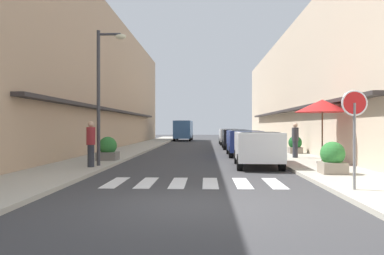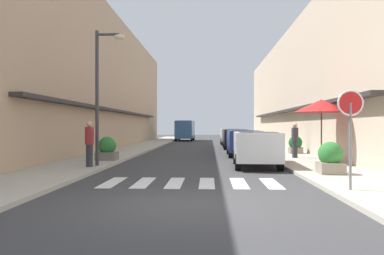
# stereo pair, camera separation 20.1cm
# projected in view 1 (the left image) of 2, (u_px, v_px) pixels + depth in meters

# --- Properties ---
(ground_plane) EXTENTS (100.37, 100.37, 0.00)m
(ground_plane) POSITION_uv_depth(u_px,v_px,m) (201.00, 151.00, 26.37)
(ground_plane) COLOR #38383A
(sidewalk_left) EXTENTS (2.75, 63.87, 0.12)m
(sidewalk_left) POSITION_uv_depth(u_px,v_px,m) (131.00, 150.00, 26.55)
(sidewalk_left) COLOR #ADA899
(sidewalk_left) RESTS_ON ground_plane
(sidewalk_right) EXTENTS (2.75, 63.87, 0.12)m
(sidewalk_right) POSITION_uv_depth(u_px,v_px,m) (272.00, 150.00, 26.18)
(sidewalk_right) COLOR #ADA899
(sidewalk_right) RESTS_ON ground_plane
(building_row_left) EXTENTS (5.50, 43.06, 9.99)m
(building_row_left) POSITION_uv_depth(u_px,v_px,m) (83.00, 82.00, 27.96)
(building_row_left) COLOR tan
(building_row_left) RESTS_ON ground_plane
(building_row_right) EXTENTS (5.50, 43.06, 8.80)m
(building_row_right) POSITION_uv_depth(u_px,v_px,m) (323.00, 89.00, 27.31)
(building_row_right) COLOR #C6B299
(building_row_right) RESTS_ON ground_plane
(crosswalk) EXTENTS (5.20, 2.20, 0.01)m
(crosswalk) POSITION_uv_depth(u_px,v_px,m) (194.00, 183.00, 11.30)
(crosswalk) COLOR silver
(crosswalk) RESTS_ON ground_plane
(parked_car_near) EXTENTS (1.93, 4.03, 1.47)m
(parked_car_near) POSITION_uv_depth(u_px,v_px,m) (257.00, 145.00, 15.71)
(parked_car_near) COLOR silver
(parked_car_near) RESTS_ON ground_plane
(parked_car_mid) EXTENTS (1.85, 4.35, 1.47)m
(parked_car_mid) POSITION_uv_depth(u_px,v_px,m) (244.00, 140.00, 21.59)
(parked_car_mid) COLOR navy
(parked_car_mid) RESTS_ON ground_plane
(parked_car_far) EXTENTS (1.84, 4.24, 1.47)m
(parked_car_far) POSITION_uv_depth(u_px,v_px,m) (234.00, 137.00, 28.50)
(parked_car_far) COLOR black
(parked_car_far) RESTS_ON ground_plane
(parked_car_distant) EXTENTS (1.81, 4.01, 1.47)m
(parked_car_distant) POSITION_uv_depth(u_px,v_px,m) (229.00, 135.00, 34.88)
(parked_car_distant) COLOR silver
(parked_car_distant) RESTS_ON ground_plane
(delivery_van) EXTENTS (2.10, 5.44, 2.37)m
(delivery_van) POSITION_uv_depth(u_px,v_px,m) (183.00, 129.00, 44.81)
(delivery_van) COLOR #33598C
(delivery_van) RESTS_ON ground_plane
(round_street_sign) EXTENTS (0.65, 0.07, 2.48)m
(round_street_sign) POSITION_uv_depth(u_px,v_px,m) (354.00, 113.00, 9.42)
(round_street_sign) COLOR slate
(round_street_sign) RESTS_ON sidewalk_right
(street_lamp) EXTENTS (1.19, 0.28, 5.42)m
(street_lamp) POSITION_uv_depth(u_px,v_px,m) (103.00, 83.00, 15.16)
(street_lamp) COLOR #38383D
(street_lamp) RESTS_ON sidewalk_left
(cafe_umbrella) EXTENTS (2.35, 2.35, 2.74)m
(cafe_umbrella) POSITION_uv_depth(u_px,v_px,m) (322.00, 106.00, 16.32)
(cafe_umbrella) COLOR #262626
(cafe_umbrella) RESTS_ON sidewalk_right
(planter_corner) EXTENTS (0.81, 0.81, 1.07)m
(planter_corner) POSITION_uv_depth(u_px,v_px,m) (333.00, 158.00, 12.62)
(planter_corner) COLOR gray
(planter_corner) RESTS_ON sidewalk_right
(planter_midblock) EXTENTS (0.92, 0.92, 1.09)m
(planter_midblock) POSITION_uv_depth(u_px,v_px,m) (108.00, 149.00, 17.69)
(planter_midblock) COLOR slate
(planter_midblock) RESTS_ON sidewalk_left
(planter_far) EXTENTS (0.78, 0.78, 1.02)m
(planter_far) POSITION_uv_depth(u_px,v_px,m) (295.00, 145.00, 22.16)
(planter_far) COLOR gray
(planter_far) RESTS_ON sidewalk_right
(pedestrian_walking_near) EXTENTS (0.34, 0.34, 1.78)m
(pedestrian_walking_near) POSITION_uv_depth(u_px,v_px,m) (91.00, 143.00, 14.66)
(pedestrian_walking_near) COLOR #282B33
(pedestrian_walking_near) RESTS_ON sidewalk_left
(pedestrian_walking_far) EXTENTS (0.34, 0.34, 1.74)m
(pedestrian_walking_far) POSITION_uv_depth(u_px,v_px,m) (295.00, 139.00, 19.06)
(pedestrian_walking_far) COLOR #282B33
(pedestrian_walking_far) RESTS_ON sidewalk_right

